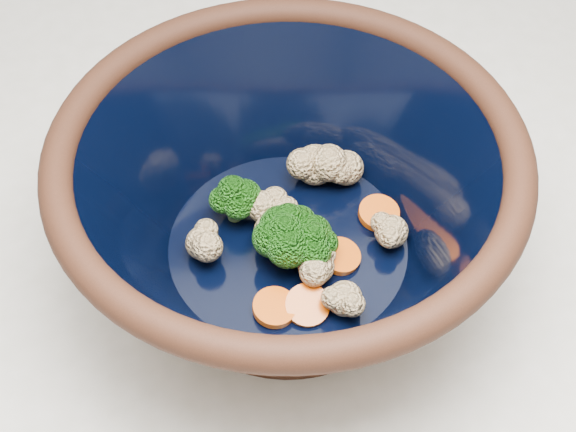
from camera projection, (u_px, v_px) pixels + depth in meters
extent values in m
cube|color=beige|center=(269.00, 421.00, 1.04)|extent=(1.20, 1.20, 0.90)
cylinder|color=black|center=(288.00, 264.00, 0.63)|extent=(0.20, 0.20, 0.01)
torus|color=black|center=(288.00, 153.00, 0.54)|extent=(0.33, 0.33, 0.02)
cylinder|color=black|center=(288.00, 246.00, 0.62)|extent=(0.19, 0.19, 0.00)
cylinder|color=#608442|center=(313.00, 256.00, 0.60)|extent=(0.01, 0.01, 0.02)
ellipsoid|color=#217015|center=(314.00, 239.00, 0.58)|extent=(0.04, 0.04, 0.03)
cylinder|color=#608442|center=(288.00, 238.00, 0.61)|extent=(0.01, 0.01, 0.02)
ellipsoid|color=#217015|center=(288.00, 221.00, 0.59)|extent=(0.04, 0.04, 0.03)
cylinder|color=#608442|center=(285.00, 252.00, 0.60)|extent=(0.01, 0.01, 0.02)
ellipsoid|color=#217015|center=(285.00, 233.00, 0.58)|extent=(0.04, 0.04, 0.03)
cylinder|color=#608442|center=(234.00, 210.00, 0.62)|extent=(0.01, 0.01, 0.02)
ellipsoid|color=#217015|center=(233.00, 192.00, 0.61)|extent=(0.04, 0.04, 0.03)
sphere|color=beige|center=(202.00, 243.00, 0.60)|extent=(0.03, 0.03, 0.03)
sphere|color=beige|center=(391.00, 231.00, 0.60)|extent=(0.03, 0.03, 0.03)
sphere|color=beige|center=(345.00, 299.00, 0.57)|extent=(0.03, 0.03, 0.03)
sphere|color=beige|center=(316.00, 266.00, 0.58)|extent=(0.03, 0.03, 0.03)
sphere|color=beige|center=(276.00, 232.00, 0.60)|extent=(0.03, 0.03, 0.03)
sphere|color=beige|center=(275.00, 214.00, 0.61)|extent=(0.03, 0.03, 0.03)
sphere|color=beige|center=(315.00, 165.00, 0.64)|extent=(0.03, 0.03, 0.03)
sphere|color=beige|center=(346.00, 168.00, 0.64)|extent=(0.03, 0.03, 0.03)
cylinder|color=#F05F0A|center=(275.00, 307.00, 0.57)|extent=(0.03, 0.03, 0.01)
cylinder|color=#F05F0A|center=(379.00, 213.00, 0.63)|extent=(0.03, 0.03, 0.01)
cylinder|color=#F05F0A|center=(340.00, 256.00, 0.60)|extent=(0.03, 0.03, 0.01)
cylinder|color=#F05F0A|center=(281.00, 246.00, 0.61)|extent=(0.03, 0.03, 0.01)
cylinder|color=#F05F0A|center=(307.00, 305.00, 0.57)|extent=(0.03, 0.03, 0.01)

